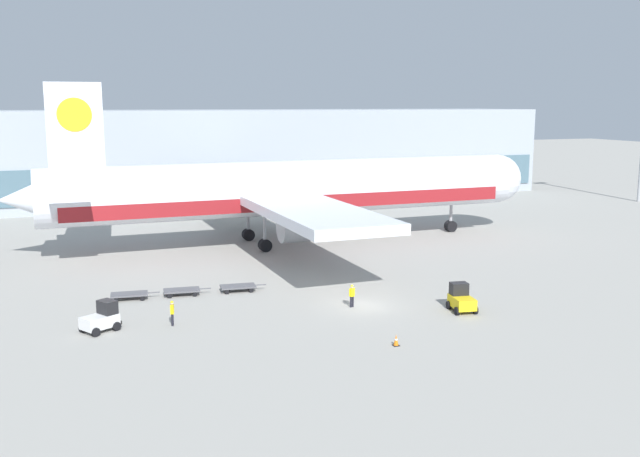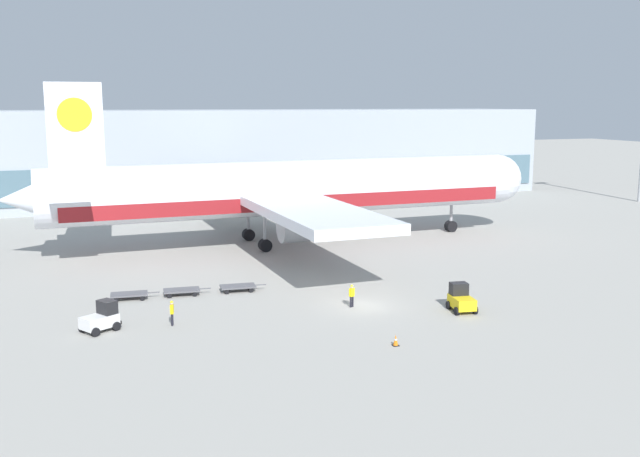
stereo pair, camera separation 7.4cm
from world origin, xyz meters
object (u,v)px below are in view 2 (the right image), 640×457
at_px(baggage_tug_foreground, 461,299).
at_px(baggage_tug_mid, 102,318).
at_px(baggage_dolly_second, 182,290).
at_px(ground_crew_far, 352,294).
at_px(baggage_dolly_lead, 129,294).
at_px(baggage_dolly_third, 238,287).
at_px(ground_crew_near, 172,311).
at_px(traffic_cone_near, 396,340).
at_px(airplane_main, 286,190).

relative_size(baggage_tug_foreground, baggage_tug_mid, 0.94).
relative_size(baggage_dolly_second, ground_crew_far, 2.19).
xyz_separation_m(baggage_dolly_lead, baggage_dolly_third, (8.49, -0.71, 0.00)).
relative_size(baggage_tug_mid, baggage_dolly_second, 0.75).
xyz_separation_m(baggage_tug_mid, baggage_dolly_lead, (2.60, 7.31, -0.49)).
bearing_deg(baggage_dolly_lead, ground_crew_near, -69.19).
height_order(baggage_tug_mid, ground_crew_near, baggage_tug_mid).
relative_size(baggage_tug_mid, ground_crew_far, 1.64).
relative_size(baggage_dolly_third, ground_crew_near, 2.15).
distance_m(baggage_tug_foreground, baggage_dolly_second, 21.72).
relative_size(ground_crew_far, traffic_cone_near, 2.37).
distance_m(airplane_main, baggage_dolly_second, 23.01).
height_order(baggage_dolly_third, ground_crew_far, ground_crew_far).
xyz_separation_m(airplane_main, ground_crew_near, (-16.46, -24.66, -4.81)).
bearing_deg(ground_crew_near, baggage_dolly_third, -25.65).
distance_m(baggage_dolly_lead, traffic_cone_near, 22.32).
bearing_deg(baggage_dolly_third, traffic_cone_near, -63.62).
xyz_separation_m(airplane_main, baggage_dolly_second, (-14.43, -17.07, -5.45)).
distance_m(baggage_tug_foreground, baggage_dolly_third, 17.83).
relative_size(baggage_dolly_third, ground_crew_far, 2.19).
bearing_deg(baggage_dolly_second, traffic_cone_near, -51.77).
bearing_deg(baggage_tug_mid, traffic_cone_near, -59.82).
bearing_deg(traffic_cone_near, baggage_dolly_lead, 130.11).
relative_size(airplane_main, baggage_tug_foreground, 21.89).
relative_size(baggage_tug_foreground, traffic_cone_near, 3.66).
height_order(baggage_tug_mid, baggage_dolly_lead, baggage_tug_mid).
bearing_deg(baggage_dolly_third, baggage_tug_mid, -142.67).
bearing_deg(traffic_cone_near, baggage_tug_foreground, 32.79).
bearing_deg(baggage_tug_foreground, baggage_dolly_third, 60.77).
relative_size(baggage_dolly_lead, ground_crew_near, 2.15).
xyz_separation_m(baggage_dolly_second, ground_crew_near, (-2.03, -7.59, 0.64)).
height_order(airplane_main, baggage_dolly_second, airplane_main).
height_order(baggage_tug_foreground, ground_crew_far, baggage_tug_foreground).
bearing_deg(baggage_tug_foreground, traffic_cone_near, 132.62).
xyz_separation_m(baggage_tug_foreground, ground_crew_far, (-7.08, 3.78, 0.13)).
distance_m(airplane_main, ground_crew_near, 30.03).
bearing_deg(baggage_dolly_lead, airplane_main, 48.91).
bearing_deg(airplane_main, traffic_cone_near, -96.82).
relative_size(baggage_dolly_lead, baggage_dolly_second, 1.00).
xyz_separation_m(baggage_tug_mid, ground_crew_near, (4.59, -0.54, 0.16)).
distance_m(baggage_dolly_second, ground_crew_near, 7.88).
bearing_deg(traffic_cone_near, ground_crew_far, 84.35).
relative_size(baggage_dolly_lead, baggage_dolly_third, 1.00).
height_order(baggage_tug_mid, traffic_cone_near, baggage_tug_mid).
height_order(baggage_tug_foreground, baggage_dolly_third, baggage_tug_foreground).
xyz_separation_m(ground_crew_near, ground_crew_far, (13.27, -0.32, -0.02)).
bearing_deg(airplane_main, baggage_dolly_second, -130.17).
xyz_separation_m(baggage_dolly_third, ground_crew_near, (-6.50, -7.14, 0.64)).
distance_m(baggage_tug_mid, ground_crew_near, 4.62).
relative_size(baggage_tug_foreground, ground_crew_near, 1.51).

